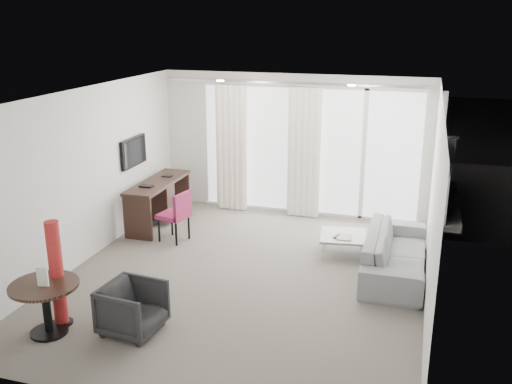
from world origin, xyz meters
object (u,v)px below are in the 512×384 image
(desk, at_px, (159,203))
(rattan_chair_b, at_px, (400,169))
(rattan_chair_a, at_px, (370,180))
(sofa, at_px, (396,253))
(coffee_table, at_px, (343,244))
(red_lamp, at_px, (57,274))
(tub_armchair, at_px, (133,308))
(round_table, at_px, (47,309))
(desk_chair, at_px, (173,216))

(desk, relative_size, rattan_chair_b, 1.95)
(desk, relative_size, rattan_chair_a, 1.94)
(desk, bearing_deg, rattan_chair_a, 34.91)
(sofa, bearing_deg, coffee_table, 60.08)
(red_lamp, distance_m, tub_armchair, 1.00)
(round_table, relative_size, tub_armchair, 1.19)
(desk, distance_m, red_lamp, 3.54)
(desk, height_order, red_lamp, red_lamp)
(tub_armchair, bearing_deg, round_table, 114.27)
(desk, bearing_deg, rattan_chair_b, 41.12)
(coffee_table, height_order, rattan_chair_a, rattan_chair_a)
(round_table, bearing_deg, rattan_chair_a, 63.37)
(sofa, bearing_deg, desk, 78.23)
(red_lamp, height_order, coffee_table, red_lamp)
(desk, xyz_separation_m, rattan_chair_b, (4.01, 3.50, 0.04))
(tub_armchair, bearing_deg, rattan_chair_a, -14.59)
(sofa, height_order, rattan_chair_b, rattan_chair_b)
(coffee_table, height_order, rattan_chair_b, rattan_chair_b)
(desk, relative_size, desk_chair, 1.98)
(rattan_chair_a, bearing_deg, red_lamp, -135.54)
(rattan_chair_a, bearing_deg, sofa, -95.74)
(round_table, relative_size, rattan_chair_b, 0.91)
(desk_chair, distance_m, rattan_chair_a, 4.20)
(rattan_chair_a, xyz_separation_m, rattan_chair_b, (0.54, 1.08, -0.00))
(rattan_chair_a, relative_size, rattan_chair_b, 1.00)
(desk_chair, xyz_separation_m, red_lamp, (-0.19, -2.87, 0.24))
(rattan_chair_b, bearing_deg, round_table, -124.47)
(red_lamp, relative_size, coffee_table, 1.88)
(coffee_table, bearing_deg, round_table, -131.74)
(red_lamp, bearing_deg, sofa, 34.79)
(rattan_chair_b, bearing_deg, desk, -146.70)
(desk_chair, xyz_separation_m, rattan_chair_b, (3.43, 4.14, 0.01))
(tub_armchair, relative_size, rattan_chair_b, 0.77)
(desk, height_order, round_table, desk)
(round_table, distance_m, rattan_chair_a, 6.89)
(desk_chair, bearing_deg, tub_armchair, -62.49)
(round_table, bearing_deg, desk, 95.74)
(red_lamp, xyz_separation_m, sofa, (3.79, 2.64, -0.35))
(desk_chair, distance_m, sofa, 3.61)
(desk, xyz_separation_m, desk_chair, (0.58, -0.64, 0.03))
(desk_chair, relative_size, coffee_table, 1.21)
(desk, relative_size, round_table, 2.13)
(red_lamp, distance_m, rattan_chair_b, 7.89)
(tub_armchair, distance_m, sofa, 3.83)
(tub_armchair, xyz_separation_m, coffee_table, (2.04, 3.02, -0.15))
(desk_chair, height_order, red_lamp, red_lamp)
(desk_chair, relative_size, sofa, 0.40)
(desk_chair, relative_size, round_table, 1.07)
(desk, height_order, sofa, desk)
(rattan_chair_a, bearing_deg, desk_chair, -151.44)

